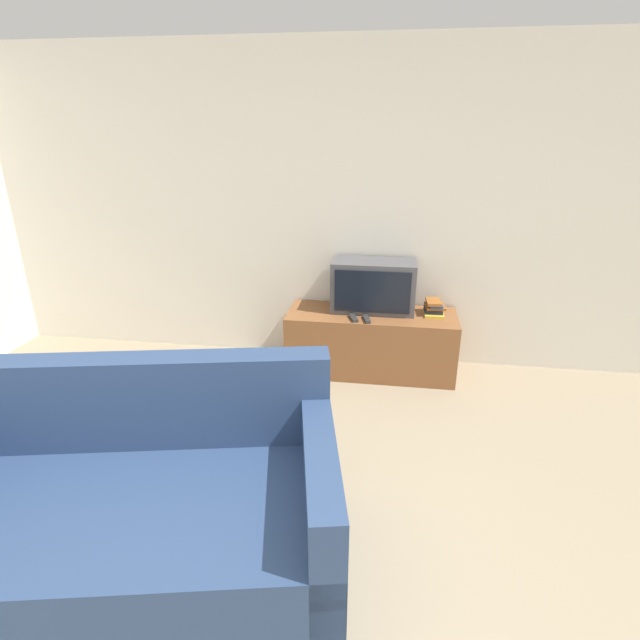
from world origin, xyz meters
name	(u,v)px	position (x,y,z in m)	size (l,w,h in m)	color
wall_back	(339,211)	(0.00, 3.03, 1.30)	(9.00, 0.06, 2.60)	silver
tv_stand	(371,342)	(0.32, 2.73, 0.26)	(1.38, 0.51, 0.52)	brown
television	(373,286)	(0.32, 2.81, 0.73)	(0.68, 0.34, 0.42)	#4C4C51
couch	(127,515)	(-0.68, 0.53, 0.30)	(2.07, 1.36, 0.93)	navy
book_stack	(434,308)	(0.82, 2.79, 0.58)	(0.17, 0.22, 0.12)	gold
remote_on_stand	(367,319)	(0.29, 2.56, 0.53)	(0.08, 0.15, 0.02)	#2D2D2D
remote_secondary	(353,318)	(0.18, 2.57, 0.53)	(0.09, 0.15, 0.02)	#2D2D2D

